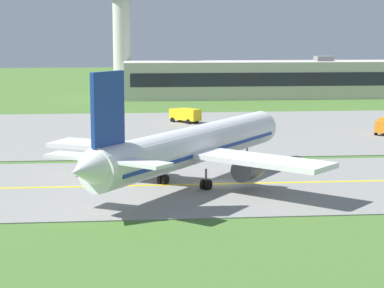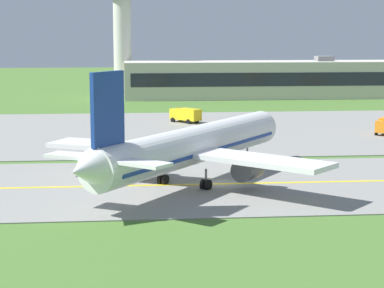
% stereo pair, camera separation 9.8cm
% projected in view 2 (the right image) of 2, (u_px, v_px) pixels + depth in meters
% --- Properties ---
extents(ground_plane, '(500.00, 500.00, 0.00)m').
position_uv_depth(ground_plane, '(220.00, 185.00, 77.27)').
color(ground_plane, '#47702D').
extents(taxiway_strip, '(240.00, 28.00, 0.10)m').
position_uv_depth(taxiway_strip, '(220.00, 184.00, 77.26)').
color(taxiway_strip, gray).
rests_on(taxiway_strip, ground).
extents(apron_pad, '(140.00, 52.00, 0.10)m').
position_uv_depth(apron_pad, '(247.00, 130.00, 119.50)').
color(apron_pad, gray).
rests_on(apron_pad, ground).
extents(taxiway_centreline, '(220.00, 0.60, 0.01)m').
position_uv_depth(taxiway_centreline, '(220.00, 184.00, 77.25)').
color(taxiway_centreline, yellow).
rests_on(taxiway_centreline, taxiway_strip).
extents(airplane_lead, '(28.83, 34.24, 12.70)m').
position_uv_depth(airplane_lead, '(191.00, 146.00, 76.70)').
color(airplane_lead, white).
rests_on(airplane_lead, ground).
extents(service_truck_fuel, '(5.52, 5.85, 2.60)m').
position_uv_depth(service_truck_fuel, '(186.00, 114.00, 128.46)').
color(service_truck_fuel, yellow).
rests_on(service_truck_fuel, ground).
extents(terminal_building, '(69.19, 12.90, 10.02)m').
position_uv_depth(terminal_building, '(268.00, 79.00, 176.54)').
color(terminal_building, beige).
rests_on(terminal_building, ground).
extents(control_tower, '(7.60, 7.60, 29.44)m').
position_uv_depth(control_tower, '(122.00, 25.00, 179.75)').
color(control_tower, silver).
rests_on(control_tower, ground).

